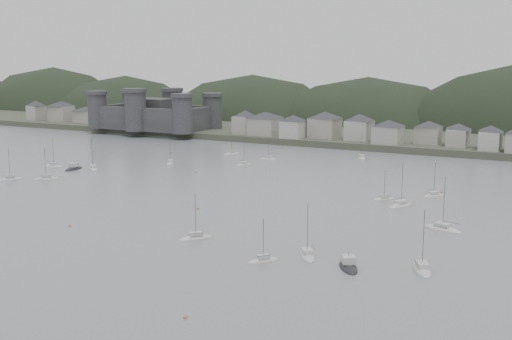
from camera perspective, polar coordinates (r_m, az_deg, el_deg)
The scene contains 9 objects.
ground at distance 134.63m, azimuth -15.69°, elevation -7.33°, with size 900.00×900.00×0.00m, color slate.
far_shore_land at distance 398.43m, azimuth 15.46°, elevation 4.12°, with size 900.00×250.00×3.00m, color #383D2D.
forested_ridge at distance 374.04m, azimuth 15.17°, elevation 1.80°, with size 851.55×103.94×102.57m.
castle at distance 344.60m, azimuth -9.17°, elevation 5.08°, with size 66.00×43.00×20.00m.
waterfront_town at distance 279.02m, azimuth 20.26°, elevation 3.02°, with size 451.48×28.46×12.92m.
moored_fleet at distance 187.95m, azimuth -3.65°, elevation -2.06°, with size 241.57×177.10×13.59m.
motor_launch_near at distance 122.50m, azimuth 8.37°, elevation -8.64°, with size 7.35×9.15×4.09m.
motor_launch_far at distance 237.77m, azimuth -16.20°, elevation 0.11°, with size 4.54×9.51×4.16m.
mooring_buoys at distance 179.51m, azimuth -4.77°, elevation -2.65°, with size 167.86×142.53×0.70m.
Camera 1 is at (91.21, -91.04, 38.94)m, focal length 44.15 mm.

